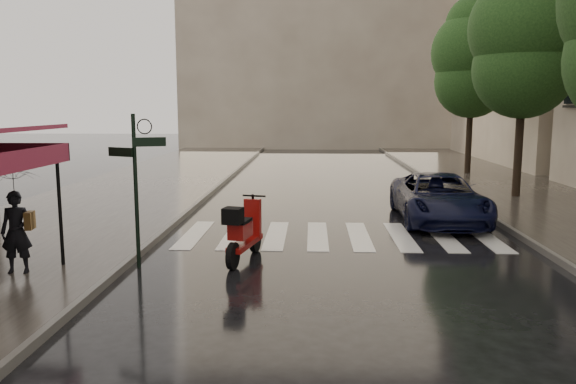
{
  "coord_description": "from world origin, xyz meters",
  "views": [
    {
      "loc": [
        2.29,
        -7.89,
        3.23
      ],
      "look_at": [
        1.78,
        4.14,
        1.4
      ],
      "focal_mm": 35.0,
      "sensor_mm": 36.0,
      "label": 1
    }
  ],
  "objects": [
    {
      "name": "pedestrian_with_umbrella",
      "position": [
        -3.24,
        2.18,
        1.72
      ],
      "size": [
        1.06,
        1.08,
        2.4
      ],
      "rotation": [
        0.0,
        0.0,
        0.16
      ],
      "color": "black",
      "rests_on": "sidewalk_near"
    },
    {
      "name": "parked_car",
      "position": [
        5.9,
        8.01,
        0.67
      ],
      "size": [
        2.29,
        4.88,
        1.35
      ],
      "primitive_type": "imported",
      "rotation": [
        0.0,
        0.0,
        -0.01
      ],
      "color": "black",
      "rests_on": "ground"
    },
    {
      "name": "ground",
      "position": [
        0.0,
        0.0,
        0.0
      ],
      "size": [
        120.0,
        120.0,
        0.0
      ],
      "primitive_type": "plane",
      "color": "black",
      "rests_on": "ground"
    },
    {
      "name": "haussmann_far",
      "position": [
        16.5,
        26.0,
        9.25
      ],
      "size": [
        8.0,
        16.0,
        18.5
      ],
      "primitive_type": "cube",
      "color": "gray",
      "rests_on": "ground"
    },
    {
      "name": "signpost",
      "position": [
        -1.19,
        3.0,
        1.83
      ],
      "size": [
        1.17,
        0.29,
        3.1
      ],
      "color": "black",
      "rests_on": "ground"
    },
    {
      "name": "sidewalk_near",
      "position": [
        -4.5,
        12.0,
        0.06
      ],
      "size": [
        6.0,
        60.0,
        0.12
      ],
      "primitive_type": "cube",
      "color": "#38332D",
      "rests_on": "ground"
    },
    {
      "name": "scooter",
      "position": [
        0.87,
        3.59,
        0.61
      ],
      "size": [
        0.77,
        1.96,
        1.31
      ],
      "rotation": [
        0.0,
        0.0,
        -0.22
      ],
      "color": "black",
      "rests_on": "ground"
    },
    {
      "name": "sidewalk_far",
      "position": [
        10.25,
        12.0,
        0.06
      ],
      "size": [
        5.5,
        60.0,
        0.12
      ],
      "primitive_type": "cube",
      "color": "#38332D",
      "rests_on": "ground"
    },
    {
      "name": "backdrop_building",
      "position": [
        3.0,
        38.0,
        10.0
      ],
      "size": [
        22.0,
        6.0,
        20.0
      ],
      "primitive_type": "cube",
      "color": "gray",
      "rests_on": "ground"
    },
    {
      "name": "curb_far",
      "position": [
        7.45,
        12.0,
        0.07
      ],
      "size": [
        0.12,
        60.0,
        0.16
      ],
      "primitive_type": "cube",
      "color": "#595651",
      "rests_on": "ground"
    },
    {
      "name": "crosswalk",
      "position": [
        2.98,
        6.0,
        0.01
      ],
      "size": [
        7.85,
        3.2,
        0.01
      ],
      "color": "silver",
      "rests_on": "ground"
    },
    {
      "name": "tree_mid",
      "position": [
        9.5,
        12.0,
        5.59
      ],
      "size": [
        3.8,
        3.8,
        8.34
      ],
      "color": "black",
      "rests_on": "sidewalk_far"
    },
    {
      "name": "curb_near",
      "position": [
        -1.45,
        12.0,
        0.07
      ],
      "size": [
        0.12,
        60.0,
        0.16
      ],
      "primitive_type": "cube",
      "color": "#595651",
      "rests_on": "ground"
    },
    {
      "name": "tree_far",
      "position": [
        9.7,
        19.0,
        5.46
      ],
      "size": [
        3.8,
        3.8,
        8.16
      ],
      "color": "black",
      "rests_on": "sidewalk_far"
    }
  ]
}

